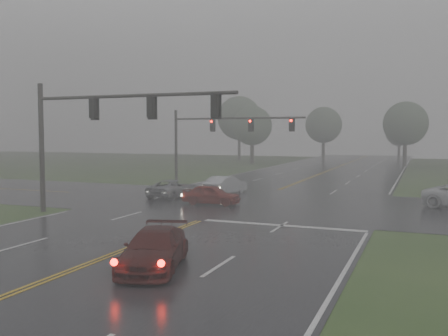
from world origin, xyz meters
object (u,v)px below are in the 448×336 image
at_px(sedan_silver, 225,195).
at_px(signal_gantry_near, 94,122).
at_px(car_grey, 174,197).
at_px(sedan_maroon, 154,269).
at_px(sedan_red, 211,205).
at_px(signal_gantry_far, 214,132).

xyz_separation_m(sedan_silver, signal_gantry_near, (-3.32, -11.83, 5.37)).
height_order(car_grey, signal_gantry_near, signal_gantry_near).
relative_size(sedan_maroon, signal_gantry_near, 0.37).
xyz_separation_m(sedan_maroon, signal_gantry_near, (-8.86, 8.72, 5.37)).
bearing_deg(sedan_red, sedan_silver, 9.74).
distance_m(sedan_red, signal_gantry_far, 12.94).
bearing_deg(sedan_red, signal_gantry_far, 19.75).
xyz_separation_m(sedan_red, signal_gantry_far, (-4.57, 11.10, 4.82)).
relative_size(sedan_maroon, sedan_red, 1.21).
bearing_deg(sedan_silver, signal_gantry_far, -49.39).
distance_m(sedan_red, signal_gantry_near, 9.49).
distance_m(sedan_maroon, signal_gantry_far, 28.10).
relative_size(car_grey, signal_gantry_far, 0.38).
bearing_deg(signal_gantry_far, signal_gantry_near, -89.80).
height_order(sedan_maroon, sedan_red, sedan_maroon).
xyz_separation_m(car_grey, signal_gantry_near, (-0.41, -8.88, 5.37)).
bearing_deg(signal_gantry_near, signal_gantry_far, 90.20).
height_order(sedan_maroon, signal_gantry_far, signal_gantry_far).
height_order(sedan_silver, signal_gantry_far, signal_gantry_far).
height_order(sedan_red, signal_gantry_near, signal_gantry_near).
relative_size(car_grey, signal_gantry_near, 0.37).
xyz_separation_m(sedan_maroon, car_grey, (-8.45, 17.60, 0.00)).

